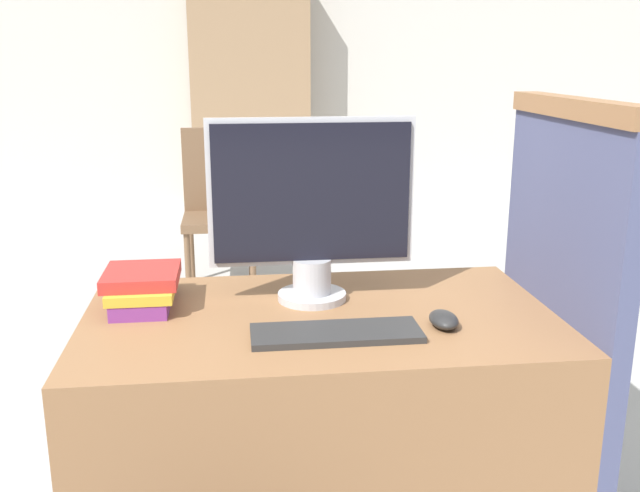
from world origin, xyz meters
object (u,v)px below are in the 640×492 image
mouse (444,320)px  far_chair (219,202)px  keyboard (336,333)px  monitor (312,210)px  book_stack (143,287)px

mouse → far_chair: bearing=102.3°
keyboard → mouse: size_ratio=3.72×
monitor → keyboard: 0.37m
far_chair → keyboard: bearing=-97.6°
far_chair → monitor: bearing=-97.5°
monitor → mouse: (0.30, -0.24, -0.23)m
keyboard → far_chair: far_chair is taller
book_stack → far_chair: far_chair is taller
keyboard → book_stack: size_ratio=1.53×
mouse → far_chair: far_chair is taller
monitor → book_stack: bearing=179.4°
monitor → keyboard: bearing=-84.1°
monitor → far_chair: (-0.30, 2.49, -0.47)m
keyboard → monitor: bearing=95.9°
monitor → keyboard: monitor is taller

